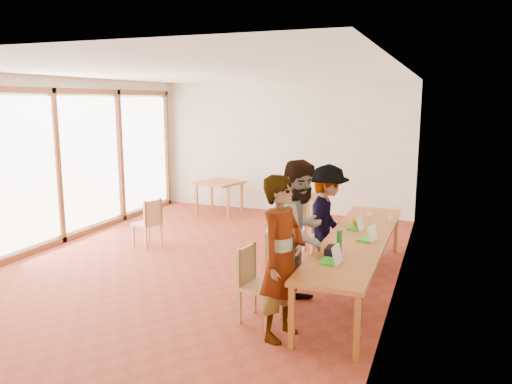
# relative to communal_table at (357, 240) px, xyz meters

# --- Properties ---
(ground) EXTENTS (8.00, 8.00, 0.00)m
(ground) POSITION_rel_communal_table_xyz_m (-2.50, 0.39, -0.70)
(ground) COLOR #993C25
(ground) RESTS_ON ground
(wall_back) EXTENTS (6.00, 0.10, 3.00)m
(wall_back) POSITION_rel_communal_table_xyz_m (-2.50, 4.39, 0.80)
(wall_back) COLOR white
(wall_back) RESTS_ON ground
(wall_right) EXTENTS (0.10, 8.00, 3.00)m
(wall_right) POSITION_rel_communal_table_xyz_m (0.50, 0.39, 0.80)
(wall_right) COLOR white
(wall_right) RESTS_ON ground
(window_wall) EXTENTS (0.10, 8.00, 3.00)m
(window_wall) POSITION_rel_communal_table_xyz_m (-5.46, 0.39, 0.80)
(window_wall) COLOR white
(window_wall) RESTS_ON ground
(ceiling) EXTENTS (6.00, 8.00, 0.04)m
(ceiling) POSITION_rel_communal_table_xyz_m (-2.50, 0.39, 2.32)
(ceiling) COLOR white
(ceiling) RESTS_ON wall_back
(communal_table) EXTENTS (0.80, 4.00, 0.75)m
(communal_table) POSITION_rel_communal_table_xyz_m (0.00, 0.00, 0.00)
(communal_table) COLOR #A86925
(communal_table) RESTS_ON ground
(side_table) EXTENTS (0.90, 0.90, 0.75)m
(side_table) POSITION_rel_communal_table_xyz_m (-3.75, 3.59, -0.03)
(side_table) COLOR #A86925
(side_table) RESTS_ON ground
(chair_near) EXTENTS (0.47, 0.47, 0.48)m
(chair_near) POSITION_rel_communal_table_xyz_m (-0.98, -1.41, -0.15)
(chair_near) COLOR tan
(chair_near) RESTS_ON ground
(chair_mid) EXTENTS (0.50, 0.50, 0.46)m
(chair_mid) POSITION_rel_communal_table_xyz_m (-1.04, -0.45, -0.17)
(chair_mid) COLOR tan
(chair_mid) RESTS_ON ground
(chair_far) EXTENTS (0.59, 0.59, 0.54)m
(chair_far) POSITION_rel_communal_table_xyz_m (-1.00, 1.64, -0.08)
(chair_far) COLOR tan
(chair_far) RESTS_ON ground
(chair_empty) EXTENTS (0.59, 0.59, 0.53)m
(chair_empty) POSITION_rel_communal_table_xyz_m (-0.70, 1.02, -0.09)
(chair_empty) COLOR tan
(chair_empty) RESTS_ON ground
(chair_spare) EXTENTS (0.51, 0.51, 0.46)m
(chair_spare) POSITION_rel_communal_table_xyz_m (-3.77, 0.72, -0.17)
(chair_spare) COLOR tan
(chair_spare) RESTS_ON ground
(person_near) EXTENTS (0.57, 0.74, 1.81)m
(person_near) POSITION_rel_communal_table_xyz_m (-0.53, -1.70, 0.20)
(person_near) COLOR gray
(person_near) RESTS_ON ground
(person_mid) EXTENTS (0.89, 1.04, 1.87)m
(person_mid) POSITION_rel_communal_table_xyz_m (-0.58, -0.77, 0.23)
(person_mid) COLOR gray
(person_mid) RESTS_ON ground
(person_far) EXTENTS (0.68, 1.11, 1.66)m
(person_far) POSITION_rel_communal_table_xyz_m (-0.53, 0.45, 0.13)
(person_far) COLOR gray
(person_far) RESTS_ON ground
(laptop_near) EXTENTS (0.24, 0.27, 0.21)m
(laptop_near) POSITION_rel_communal_table_xyz_m (-0.07, -1.21, 0.11)
(laptop_near) COLOR green
(laptop_near) RESTS_ON communal_table
(laptop_mid) EXTENTS (0.26, 0.28, 0.21)m
(laptop_mid) POSITION_rel_communal_table_xyz_m (0.18, -0.13, 0.10)
(laptop_mid) COLOR green
(laptop_mid) RESTS_ON communal_table
(laptop_far) EXTENTS (0.21, 0.24, 0.19)m
(laptop_far) POSITION_rel_communal_table_xyz_m (-0.08, 0.40, 0.10)
(laptop_far) COLOR green
(laptop_far) RESTS_ON communal_table
(yellow_mug) EXTENTS (0.18, 0.18, 0.11)m
(yellow_mug) POSITION_rel_communal_table_xyz_m (-0.11, 0.61, 0.10)
(yellow_mug) COLOR yellow
(yellow_mug) RESTS_ON communal_table
(green_bottle) EXTENTS (0.07, 0.07, 0.28)m
(green_bottle) POSITION_rel_communal_table_xyz_m (-0.08, -0.82, 0.19)
(green_bottle) COLOR #196B28
(green_bottle) RESTS_ON communal_table
(clear_glass) EXTENTS (0.07, 0.07, 0.09)m
(clear_glass) POSITION_rel_communal_table_xyz_m (0.32, 1.05, 0.09)
(clear_glass) COLOR silver
(clear_glass) RESTS_ON communal_table
(condiment_cup) EXTENTS (0.08, 0.08, 0.06)m
(condiment_cup) POSITION_rel_communal_table_xyz_m (-0.03, 1.28, 0.08)
(condiment_cup) COLOR white
(condiment_cup) RESTS_ON communal_table
(pink_phone) EXTENTS (0.05, 0.10, 0.01)m
(pink_phone) POSITION_rel_communal_table_xyz_m (0.29, 1.38, 0.05)
(pink_phone) COLOR #D54C81
(pink_phone) RESTS_ON communal_table
(black_pouch) EXTENTS (0.16, 0.26, 0.09)m
(black_pouch) POSITION_rel_communal_table_xyz_m (-0.15, -0.88, 0.09)
(black_pouch) COLOR black
(black_pouch) RESTS_ON communal_table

